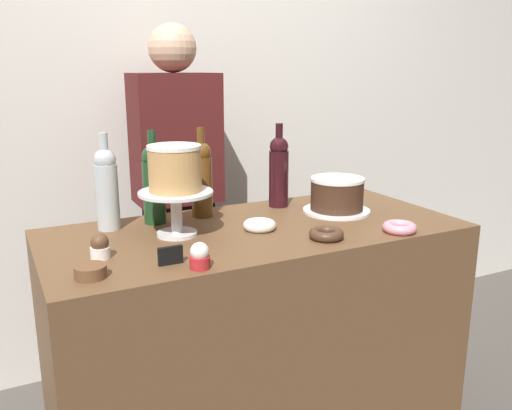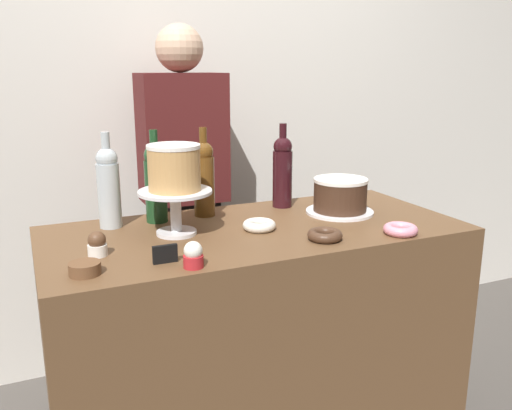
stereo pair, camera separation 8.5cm
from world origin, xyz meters
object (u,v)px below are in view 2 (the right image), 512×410
object	(u,v)px
cookie_stack	(85,269)
wine_bottle_dark_red	(282,170)
wine_bottle_amber	(204,177)
donut_sugar	(259,225)
price_sign_chalkboard	(165,254)
barista_figure	(185,202)
wine_bottle_green	(156,182)
donut_chocolate	(325,235)
cupcake_vanilla	(193,255)
white_layer_cake	(174,168)
cupcake_chocolate	(97,244)
chocolate_round_cake	(340,195)
donut_pink	(400,229)
wine_bottle_clear	(108,186)
cake_stand_pedestal	(176,204)

from	to	relation	value
cookie_stack	wine_bottle_dark_red	bearing A→B (deg)	28.42
wine_bottle_amber	donut_sugar	bearing A→B (deg)	-66.64
price_sign_chalkboard	barista_figure	xyz separation A→B (m)	(0.31, 0.85, -0.08)
wine_bottle_green	cookie_stack	bearing A→B (deg)	-125.24
wine_bottle_green	barista_figure	world-z (taller)	barista_figure
wine_bottle_green	barista_figure	size ratio (longest dim) A/B	0.20
cookie_stack	donut_chocolate	bearing A→B (deg)	-0.21
cupcake_vanilla	donut_chocolate	size ratio (longest dim) A/B	0.66
white_layer_cake	cupcake_chocolate	xyz separation A→B (m)	(-0.27, -0.11, -0.19)
white_layer_cake	chocolate_round_cake	distance (m)	0.65
cupcake_chocolate	donut_pink	world-z (taller)	cupcake_chocolate
wine_bottle_clear	white_layer_cake	bearing A→B (deg)	-43.20
price_sign_chalkboard	wine_bottle_dark_red	bearing A→B (deg)	36.62
donut_chocolate	price_sign_chalkboard	world-z (taller)	price_sign_chalkboard
wine_bottle_amber	wine_bottle_clear	xyz separation A→B (m)	(-0.34, -0.01, 0.00)
wine_bottle_green	donut_chocolate	distance (m)	0.62
white_layer_cake	wine_bottle_amber	world-z (taller)	wine_bottle_amber
chocolate_round_cake	barista_figure	world-z (taller)	barista_figure
cookie_stack	wine_bottle_amber	bearing A→B (deg)	41.92
wine_bottle_dark_red	wine_bottle_green	bearing A→B (deg)	-178.76
white_layer_cake	cake_stand_pedestal	bearing A→B (deg)	-7.13
cupcake_chocolate	donut_pink	distance (m)	0.96
cupcake_vanilla	barista_figure	world-z (taller)	barista_figure
wine_bottle_clear	price_sign_chalkboard	distance (m)	0.44
white_layer_cake	wine_bottle_clear	bearing A→B (deg)	136.80
barista_figure	white_layer_cake	bearing A→B (deg)	-108.76
white_layer_cake	cookie_stack	xyz separation A→B (m)	(-0.32, -0.25, -0.21)
wine_bottle_amber	wine_bottle_dark_red	bearing A→B (deg)	0.54
cupcake_vanilla	donut_sugar	bearing A→B (deg)	38.92
wine_bottle_amber	barista_figure	xyz separation A→B (m)	(0.05, 0.42, -0.20)
barista_figure	cake_stand_pedestal	bearing A→B (deg)	-108.76
wine_bottle_amber	price_sign_chalkboard	distance (m)	0.52
cookie_stack	barista_figure	distance (m)	1.00
white_layer_cake	chocolate_round_cake	world-z (taller)	white_layer_cake
cake_stand_pedestal	wine_bottle_amber	distance (m)	0.25
donut_pink	cookie_stack	bearing A→B (deg)	177.05
wine_bottle_green	wine_bottle_dark_red	bearing A→B (deg)	1.24
cake_stand_pedestal	wine_bottle_green	xyz separation A→B (m)	(-0.02, 0.17, 0.04)
white_layer_cake	donut_chocolate	distance (m)	0.52
white_layer_cake	donut_pink	xyz separation A→B (m)	(0.67, -0.30, -0.21)
wine_bottle_clear	cupcake_chocolate	bearing A→B (deg)	-106.65
wine_bottle_clear	cookie_stack	bearing A→B (deg)	-108.05
donut_pink	donut_sugar	bearing A→B (deg)	150.12
chocolate_round_cake	donut_chocolate	world-z (taller)	chocolate_round_cake
chocolate_round_cake	donut_sugar	size ratio (longest dim) A/B	1.79
chocolate_round_cake	wine_bottle_clear	world-z (taller)	wine_bottle_clear
cookie_stack	wine_bottle_clear	bearing A→B (deg)	71.95
cake_stand_pedestal	cookie_stack	size ratio (longest dim) A/B	2.85
cake_stand_pedestal	donut_pink	distance (m)	0.74
wine_bottle_clear	chocolate_round_cake	bearing A→B (deg)	-11.32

